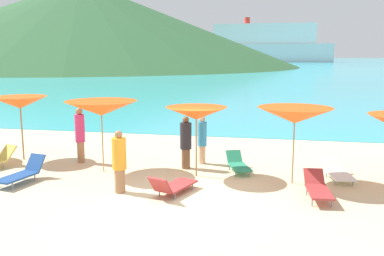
{
  "coord_description": "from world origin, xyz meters",
  "views": [
    {
      "loc": [
        2.38,
        -10.36,
        3.69
      ],
      "look_at": [
        -0.38,
        3.44,
        1.2
      ],
      "focal_mm": 39.08,
      "sensor_mm": 36.0,
      "label": 1
    }
  ],
  "objects_px": {
    "beachgoer_3": "(119,160)",
    "beachgoer_0": "(80,133)",
    "lounge_chair_5": "(172,185)",
    "beachgoer_1": "(202,139)",
    "beachgoer_2": "(186,141)",
    "cruise_ship": "(263,45)",
    "umbrella_3": "(101,108)",
    "umbrella_5": "(295,115)",
    "umbrella_4": "(196,113)",
    "lounge_chair_6": "(337,171)",
    "umbrella_2": "(20,103)",
    "lounge_chair_7": "(318,187)",
    "lounge_chair_8": "(22,173)",
    "lounge_chair_3": "(238,164)"
  },
  "relations": [
    {
      "from": "umbrella_4",
      "to": "lounge_chair_6",
      "type": "relative_size",
      "value": 1.3
    },
    {
      "from": "beachgoer_0",
      "to": "beachgoer_2",
      "type": "relative_size",
      "value": 1.11
    },
    {
      "from": "umbrella_4",
      "to": "umbrella_5",
      "type": "xyz_separation_m",
      "value": [
        2.86,
        -0.18,
        0.05
      ]
    },
    {
      "from": "umbrella_5",
      "to": "umbrella_2",
      "type": "bearing_deg",
      "value": 173.79
    },
    {
      "from": "umbrella_3",
      "to": "lounge_chair_5",
      "type": "xyz_separation_m",
      "value": [
        2.7,
        -1.73,
        -1.78
      ]
    },
    {
      "from": "lounge_chair_5",
      "to": "beachgoer_0",
      "type": "distance_m",
      "value": 4.78
    },
    {
      "from": "beachgoer_3",
      "to": "beachgoer_0",
      "type": "bearing_deg",
      "value": -19.77
    },
    {
      "from": "umbrella_2",
      "to": "lounge_chair_5",
      "type": "height_order",
      "value": "umbrella_2"
    },
    {
      "from": "lounge_chair_8",
      "to": "lounge_chair_5",
      "type": "bearing_deg",
      "value": 9.13
    },
    {
      "from": "umbrella_3",
      "to": "lounge_chair_6",
      "type": "bearing_deg",
      "value": 4.72
    },
    {
      "from": "umbrella_5",
      "to": "lounge_chair_8",
      "type": "distance_m",
      "value": 8.03
    },
    {
      "from": "umbrella_4",
      "to": "beachgoer_3",
      "type": "bearing_deg",
      "value": -132.19
    },
    {
      "from": "beachgoer_2",
      "to": "cruise_ship",
      "type": "relative_size",
      "value": 0.03
    },
    {
      "from": "beachgoer_1",
      "to": "lounge_chair_8",
      "type": "bearing_deg",
      "value": 53.72
    },
    {
      "from": "beachgoer_0",
      "to": "beachgoer_1",
      "type": "relative_size",
      "value": 1.16
    },
    {
      "from": "umbrella_4",
      "to": "cruise_ship",
      "type": "relative_size",
      "value": 0.03
    },
    {
      "from": "lounge_chair_6",
      "to": "lounge_chair_7",
      "type": "height_order",
      "value": "lounge_chair_7"
    },
    {
      "from": "umbrella_2",
      "to": "beachgoer_2",
      "type": "height_order",
      "value": "umbrella_2"
    },
    {
      "from": "umbrella_5",
      "to": "lounge_chair_7",
      "type": "bearing_deg",
      "value": -63.51
    },
    {
      "from": "cruise_ship",
      "to": "umbrella_2",
      "type": "bearing_deg",
      "value": -90.79
    },
    {
      "from": "umbrella_5",
      "to": "cruise_ship",
      "type": "distance_m",
      "value": 193.88
    },
    {
      "from": "beachgoer_1",
      "to": "beachgoer_2",
      "type": "bearing_deg",
      "value": 79.6
    },
    {
      "from": "umbrella_2",
      "to": "lounge_chair_7",
      "type": "bearing_deg",
      "value": -12.57
    },
    {
      "from": "lounge_chair_7",
      "to": "beachgoer_3",
      "type": "height_order",
      "value": "beachgoer_3"
    },
    {
      "from": "umbrella_2",
      "to": "umbrella_4",
      "type": "distance_m",
      "value": 6.47
    },
    {
      "from": "lounge_chair_7",
      "to": "beachgoer_1",
      "type": "relative_size",
      "value": 1.0
    },
    {
      "from": "lounge_chair_8",
      "to": "beachgoer_0",
      "type": "relative_size",
      "value": 0.86
    },
    {
      "from": "umbrella_4",
      "to": "beachgoer_2",
      "type": "height_order",
      "value": "umbrella_4"
    },
    {
      "from": "lounge_chair_5",
      "to": "beachgoer_1",
      "type": "xyz_separation_m",
      "value": [
        0.22,
        3.32,
        0.62
      ]
    },
    {
      "from": "umbrella_3",
      "to": "cruise_ship",
      "type": "distance_m",
      "value": 193.66
    },
    {
      "from": "lounge_chair_5",
      "to": "beachgoer_0",
      "type": "bearing_deg",
      "value": -14.92
    },
    {
      "from": "umbrella_2",
      "to": "beachgoer_2",
      "type": "bearing_deg",
      "value": -0.28
    },
    {
      "from": "beachgoer_2",
      "to": "beachgoer_3",
      "type": "height_order",
      "value": "beachgoer_2"
    },
    {
      "from": "umbrella_5",
      "to": "lounge_chair_7",
      "type": "distance_m",
      "value": 2.16
    },
    {
      "from": "umbrella_3",
      "to": "cruise_ship",
      "type": "relative_size",
      "value": 0.04
    },
    {
      "from": "umbrella_4",
      "to": "umbrella_5",
      "type": "distance_m",
      "value": 2.87
    },
    {
      "from": "lounge_chair_8",
      "to": "beachgoer_0",
      "type": "bearing_deg",
      "value": 86.72
    },
    {
      "from": "umbrella_5",
      "to": "beachgoer_0",
      "type": "xyz_separation_m",
      "value": [
        -7.07,
        1.01,
        -0.97
      ]
    },
    {
      "from": "lounge_chair_3",
      "to": "lounge_chair_7",
      "type": "relative_size",
      "value": 0.9
    },
    {
      "from": "lounge_chair_5",
      "to": "beachgoer_3",
      "type": "relative_size",
      "value": 0.99
    },
    {
      "from": "beachgoer_2",
      "to": "beachgoer_3",
      "type": "xyz_separation_m",
      "value": [
        -1.24,
        -2.72,
        -0.01
      ]
    },
    {
      "from": "beachgoer_0",
      "to": "beachgoer_3",
      "type": "distance_m",
      "value": 3.7
    },
    {
      "from": "beachgoer_3",
      "to": "umbrella_4",
      "type": "bearing_deg",
      "value": -103.95
    },
    {
      "from": "umbrella_3",
      "to": "umbrella_4",
      "type": "bearing_deg",
      "value": 1.55
    },
    {
      "from": "beachgoer_2",
      "to": "beachgoer_1",
      "type": "bearing_deg",
      "value": -145.05
    },
    {
      "from": "umbrella_4",
      "to": "lounge_chair_7",
      "type": "bearing_deg",
      "value": -21.59
    },
    {
      "from": "lounge_chair_7",
      "to": "beachgoer_3",
      "type": "xyz_separation_m",
      "value": [
        -5.19,
        -0.55,
        0.6
      ]
    },
    {
      "from": "lounge_chair_5",
      "to": "lounge_chair_7",
      "type": "relative_size",
      "value": 1.03
    },
    {
      "from": "beachgoer_0",
      "to": "umbrella_5",
      "type": "bearing_deg",
      "value": -138.3
    },
    {
      "from": "umbrella_3",
      "to": "umbrella_5",
      "type": "distance_m",
      "value": 5.86
    }
  ]
}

